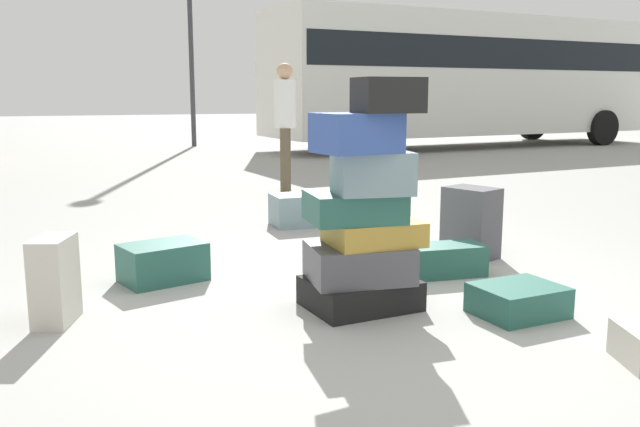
# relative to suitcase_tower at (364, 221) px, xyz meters

# --- Properties ---
(ground_plane) EXTENTS (80.00, 80.00, 0.00)m
(ground_plane) POSITION_rel_suitcase_tower_xyz_m (0.16, 0.06, -0.57)
(ground_plane) COLOR #9E9E99
(suitcase_tower) EXTENTS (0.70, 0.66, 1.42)m
(suitcase_tower) POSITION_rel_suitcase_tower_xyz_m (0.00, 0.00, 0.00)
(suitcase_tower) COLOR black
(suitcase_tower) RESTS_ON ground
(suitcase_teal_white_trunk) EXTENTS (0.65, 0.53, 0.27)m
(suitcase_teal_white_trunk) POSITION_rel_suitcase_tower_xyz_m (-1.07, 1.09, -0.43)
(suitcase_teal_white_trunk) COLOR #26594C
(suitcase_teal_white_trunk) RESTS_ON ground
(suitcase_cream_left_side) EXTENTS (0.29, 0.39, 0.51)m
(suitcase_cream_left_side) POSITION_rel_suitcase_tower_xyz_m (-1.78, 0.40, -0.31)
(suitcase_cream_left_side) COLOR beige
(suitcase_cream_left_side) RESTS_ON ground
(suitcase_charcoal_right_side) EXTENTS (0.42, 0.48, 0.58)m
(suitcase_charcoal_right_side) POSITION_rel_suitcase_tower_xyz_m (1.38, 0.95, -0.28)
(suitcase_charcoal_right_side) COLOR #4C4C51
(suitcase_charcoal_right_side) RESTS_ON ground
(suitcase_teal_foreground_near) EXTENTS (0.63, 0.35, 0.23)m
(suitcase_teal_foreground_near) POSITION_rel_suitcase_tower_xyz_m (0.88, 0.54, -0.45)
(suitcase_teal_foreground_near) COLOR #26594C
(suitcase_teal_foreground_near) RESTS_ON ground
(suitcase_slate_behind_tower) EXTENTS (0.79, 0.41, 0.32)m
(suitcase_slate_behind_tower) POSITION_rel_suitcase_tower_xyz_m (0.62, 2.73, -0.41)
(suitcase_slate_behind_tower) COLOR gray
(suitcase_slate_behind_tower) RESTS_ON ground
(suitcase_teal_foreground_far) EXTENTS (0.54, 0.46, 0.18)m
(suitcase_teal_foreground_far) POSITION_rel_suitcase_tower_xyz_m (0.85, -0.41, -0.47)
(suitcase_teal_foreground_far) COLOR #26594C
(suitcase_teal_foreground_far) RESTS_ON ground
(person_bearded_onlooker) EXTENTS (0.30, 0.32, 1.73)m
(person_bearded_onlooker) POSITION_rel_suitcase_tower_xyz_m (1.10, 5.10, 0.47)
(person_bearded_onlooker) COLOR brown
(person_bearded_onlooker) RESTS_ON ground
(parked_bus) EXTENTS (10.67, 3.69, 3.15)m
(parked_bus) POSITION_rel_suitcase_tower_xyz_m (7.79, 11.09, 1.27)
(parked_bus) COLOR silver
(parked_bus) RESTS_ON ground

